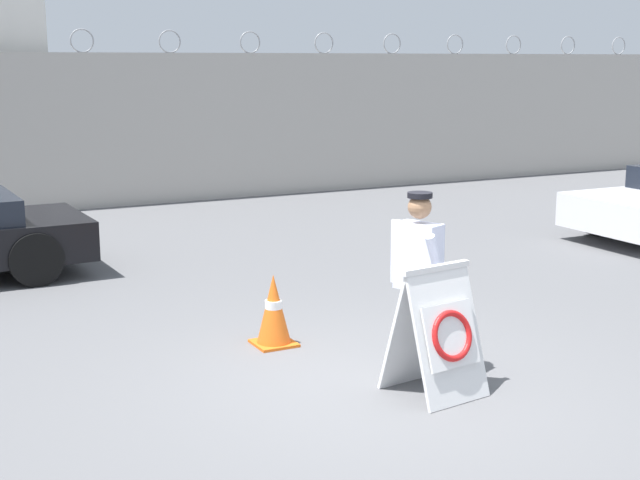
% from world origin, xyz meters
% --- Properties ---
extents(ground_plane, '(90.00, 90.00, 0.00)m').
position_xyz_m(ground_plane, '(0.00, 0.00, 0.00)').
color(ground_plane, '#5B5B5E').
extents(perimeter_wall, '(36.00, 0.30, 3.50)m').
position_xyz_m(perimeter_wall, '(-0.00, 11.15, 1.53)').
color(perimeter_wall, '#ADA8A0').
rests_on(perimeter_wall, ground_plane).
extents(barricade_sign, '(0.79, 0.81, 1.17)m').
position_xyz_m(barricade_sign, '(0.36, -0.44, 0.58)').
color(barricade_sign, white).
rests_on(barricade_sign, ground_plane).
extents(security_guard, '(0.37, 0.67, 1.72)m').
position_xyz_m(security_guard, '(0.50, 0.11, 0.96)').
color(security_guard, black).
rests_on(security_guard, ground_plane).
extents(traffic_cone_mid, '(0.42, 0.42, 0.75)m').
position_xyz_m(traffic_cone_mid, '(-0.35, 1.49, 0.37)').
color(traffic_cone_mid, orange).
rests_on(traffic_cone_mid, ground_plane).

